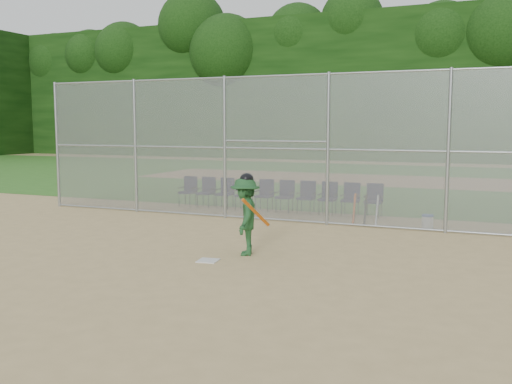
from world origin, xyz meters
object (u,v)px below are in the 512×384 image
at_px(chair_0, 187,191).
at_px(home_plate, 208,261).
at_px(batter_at_plate, 245,215).
at_px(water_cooler, 428,222).

bearing_deg(chair_0, home_plate, -57.59).
relative_size(batter_at_plate, water_cooler, 4.40).
xyz_separation_m(water_cooler, chair_0, (-7.73, 1.39, 0.29)).
bearing_deg(water_cooler, batter_at_plate, -125.52).
bearing_deg(batter_at_plate, water_cooler, 54.48).
relative_size(home_plate, chair_0, 0.40).
xyz_separation_m(home_plate, water_cooler, (3.57, 5.17, 0.18)).
bearing_deg(water_cooler, chair_0, 169.84).
bearing_deg(batter_at_plate, chair_0, 128.63).
distance_m(batter_at_plate, water_cooler, 5.41).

